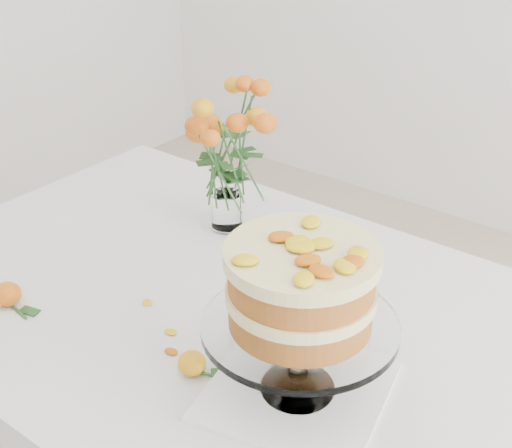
# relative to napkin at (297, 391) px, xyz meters

# --- Properties ---
(table) EXTENTS (1.43, 0.93, 0.76)m
(table) POSITION_rel_napkin_xyz_m (-0.25, 0.13, -0.09)
(table) COLOR tan
(table) RESTS_ON ground
(napkin) EXTENTS (0.33, 0.33, 0.01)m
(napkin) POSITION_rel_napkin_xyz_m (0.00, 0.00, 0.00)
(napkin) COLOR white
(napkin) RESTS_ON table
(cake_stand) EXTENTS (0.31, 0.31, 0.28)m
(cake_stand) POSITION_rel_napkin_xyz_m (0.00, 0.00, 0.19)
(cake_stand) COLOR white
(cake_stand) RESTS_ON napkin
(rose_vase) EXTENTS (0.25, 0.25, 0.36)m
(rose_vase) POSITION_rel_napkin_xyz_m (-0.44, 0.35, 0.21)
(rose_vase) COLOR white
(rose_vase) RESTS_ON table
(loose_rose_near) EXTENTS (0.09, 0.05, 0.04)m
(loose_rose_near) POSITION_rel_napkin_xyz_m (-0.17, -0.07, 0.02)
(loose_rose_near) COLOR #FFA916
(loose_rose_near) RESTS_ON table
(loose_rose_far) EXTENTS (0.10, 0.05, 0.05)m
(loose_rose_far) POSITION_rel_napkin_xyz_m (-0.59, -0.14, 0.02)
(loose_rose_far) COLOR #B94C09
(loose_rose_far) RESTS_ON table
(stray_petal_a) EXTENTS (0.03, 0.02, 0.00)m
(stray_petal_a) POSITION_rel_napkin_xyz_m (-0.37, 0.03, -0.00)
(stray_petal_a) COLOR yellow
(stray_petal_a) RESTS_ON table
(stray_petal_b) EXTENTS (0.03, 0.02, 0.00)m
(stray_petal_b) POSITION_rel_napkin_xyz_m (-0.27, -0.01, -0.00)
(stray_petal_b) COLOR yellow
(stray_petal_b) RESTS_ON table
(stray_petal_c) EXTENTS (0.03, 0.02, 0.00)m
(stray_petal_c) POSITION_rel_napkin_xyz_m (-0.23, -0.05, -0.00)
(stray_petal_c) COLOR yellow
(stray_petal_c) RESTS_ON table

